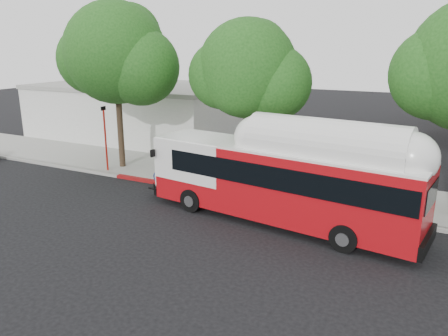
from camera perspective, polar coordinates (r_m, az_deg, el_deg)
The scene contains 9 objects.
ground at distance 18.19m, azimuth -2.06°, elevation -7.75°, with size 120.00×120.00×0.00m, color black.
sidewalk at distance 23.70m, azimuth 5.56°, elevation -1.95°, with size 60.00×5.00×0.15m, color gray.
curb_strip at distance 21.42m, azimuth 3.00°, elevation -3.85°, with size 60.00×0.30×0.15m, color gray.
red_curb_segment at distance 22.73m, azimuth -3.94°, elevation -2.68°, with size 10.00×0.32×0.16m, color maroon.
street_tree_left at distance 26.14m, azimuth -13.07°, elevation 13.94°, with size 6.67×5.80×9.74m.
street_tree_mid at distance 22.44m, azimuth 4.09°, elevation 12.27°, with size 5.75×5.00×8.62m.
low_commercial_bldg at distance 36.50m, azimuth -10.83°, elevation 7.44°, with size 16.20×10.20×4.25m.
transit_bus at distance 18.27m, azimuth 7.44°, elevation -2.00°, with size 12.67×4.03×3.69m.
signal_pole at distance 26.19m, azimuth -15.21°, elevation 3.64°, with size 0.11×0.37×3.91m.
Camera 1 is at (8.12, -14.58, 7.25)m, focal length 35.00 mm.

